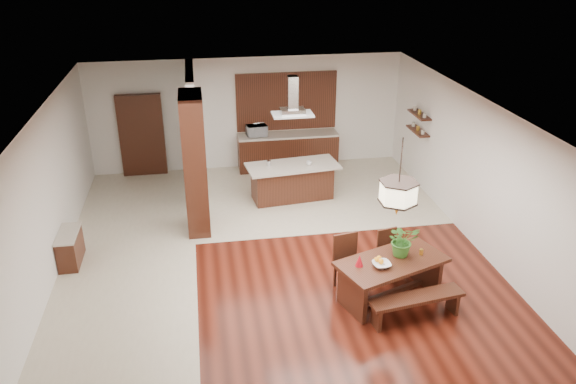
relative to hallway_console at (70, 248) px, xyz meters
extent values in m
plane|color=#38110A|center=(3.81, -0.20, -0.32)|extent=(9.00, 9.00, 0.00)
cube|color=white|center=(3.81, -0.20, 2.58)|extent=(8.00, 9.00, 0.04)
cube|color=silver|center=(3.81, 4.30, 1.14)|extent=(8.00, 0.04, 2.90)
cube|color=silver|center=(3.81, -4.70, 1.14)|extent=(8.00, 0.04, 2.90)
cube|color=silver|center=(-0.19, -0.20, 1.14)|extent=(0.04, 9.00, 2.90)
cube|color=silver|center=(7.81, -0.20, 1.14)|extent=(0.04, 9.00, 2.90)
cube|color=beige|center=(1.06, -0.20, -0.31)|extent=(2.50, 9.00, 0.01)
cube|color=beige|center=(5.06, 2.30, -0.31)|extent=(5.50, 4.00, 0.01)
cube|color=#381D0E|center=(3.81, -0.20, 2.57)|extent=(8.00, 9.00, 0.02)
cube|color=black|center=(2.41, 1.00, 1.14)|extent=(0.45, 1.00, 2.90)
cube|color=silver|center=(2.41, 3.10, 1.14)|extent=(0.18, 2.40, 2.90)
cube|color=black|center=(0.00, 0.00, 0.00)|extent=(0.37, 0.88, 0.63)
cube|color=black|center=(1.11, 4.20, 0.74)|extent=(1.10, 0.20, 2.10)
cube|color=black|center=(4.81, 4.00, 0.13)|extent=(2.60, 0.60, 0.90)
cube|color=#BBB2A3|center=(4.81, 4.00, 0.61)|extent=(2.60, 0.62, 0.05)
cube|color=brown|center=(4.81, 4.26, 1.44)|extent=(2.60, 0.08, 1.50)
cube|color=black|center=(7.68, 2.40, 1.08)|extent=(0.26, 0.90, 0.04)
cube|color=black|center=(7.68, 2.40, 1.49)|extent=(0.26, 0.90, 0.04)
cube|color=black|center=(5.54, -2.09, 0.41)|extent=(2.01, 1.47, 0.06)
cube|color=black|center=(4.80, -2.36, 0.03)|extent=(0.32, 0.71, 0.69)
cube|color=black|center=(6.28, -1.82, 0.03)|extent=(0.32, 0.71, 0.69)
imported|color=#336E24|center=(5.75, -1.95, 0.72)|extent=(0.52, 0.45, 0.57)
imported|color=#BEB2A7|center=(5.31, -2.25, 0.48)|extent=(0.32, 0.32, 0.07)
cone|color=#AD0C18|center=(4.96, -2.16, 0.54)|extent=(0.16, 0.16, 0.20)
cylinder|color=gold|center=(6.09, -1.99, 0.49)|extent=(0.08, 0.08, 0.10)
cube|color=black|center=(4.60, 2.11, 0.09)|extent=(1.89, 0.89, 0.82)
cube|color=#BBB2A3|center=(4.60, 2.06, 0.53)|extent=(2.18, 1.14, 0.05)
imported|color=silver|center=(4.96, 1.99, 0.60)|extent=(0.15, 0.15, 0.09)
imported|color=silver|center=(3.99, 3.98, 0.78)|extent=(0.56, 0.42, 0.28)
camera|label=1|loc=(2.53, -9.65, 5.35)|focal=35.00mm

